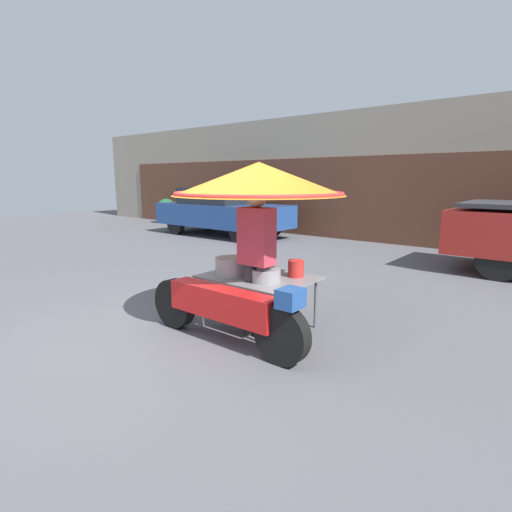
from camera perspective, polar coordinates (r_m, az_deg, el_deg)
ground_plane at (r=4.56m, az=-12.10°, el=-11.80°), size 36.00×36.00×0.00m
shopfront_building at (r=12.12m, az=23.69°, el=10.37°), size 28.00×2.06×3.64m
vendor_motorcycle_cart at (r=4.49m, az=-0.10°, el=7.91°), size 2.14×1.95×1.93m
vendor_person at (r=4.34m, az=0.08°, el=0.27°), size 0.38×0.22×1.67m
parked_car at (r=12.50m, az=-4.94°, el=6.45°), size 4.36×1.77×1.48m
potted_plant at (r=16.38m, az=-12.69°, el=6.60°), size 0.74×0.74×0.97m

